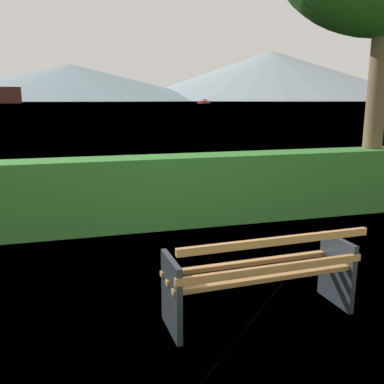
# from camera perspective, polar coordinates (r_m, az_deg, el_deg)

# --- Properties ---
(ground_plane) EXTENTS (1400.00, 1400.00, 0.00)m
(ground_plane) POSITION_cam_1_polar(r_m,az_deg,el_deg) (4.20, 8.84, -16.08)
(ground_plane) COLOR olive
(water_surface) EXTENTS (620.00, 620.00, 0.00)m
(water_surface) POSITION_cam_1_polar(r_m,az_deg,el_deg) (312.02, -15.83, 11.62)
(water_surface) COLOR #6B8EA3
(water_surface) RESTS_ON ground_plane
(park_bench) EXTENTS (1.80, 0.65, 0.87)m
(park_bench) POSITION_cam_1_polar(r_m,az_deg,el_deg) (3.96, 9.45, -11.01)
(park_bench) COLOR olive
(park_bench) RESTS_ON ground_plane
(hedge_row) EXTENTS (13.25, 0.63, 1.12)m
(hedge_row) POSITION_cam_1_polar(r_m,az_deg,el_deg) (6.77, -1.86, 0.21)
(hedge_row) COLOR #2D6B28
(hedge_row) RESTS_ON ground_plane
(fishing_boat_near) EXTENTS (7.21, 5.91, 2.11)m
(fishing_boat_near) POSITION_cam_1_polar(r_m,az_deg,el_deg) (210.89, 1.61, 12.11)
(fishing_boat_near) COLOR #B2332D
(fishing_boat_near) RESTS_ON water_surface
(distant_hills) EXTENTS (878.23, 411.55, 65.99)m
(distant_hills) POSITION_cam_1_polar(r_m,az_deg,el_deg) (568.43, -8.01, 14.93)
(distant_hills) COLOR slate
(distant_hills) RESTS_ON ground_plane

